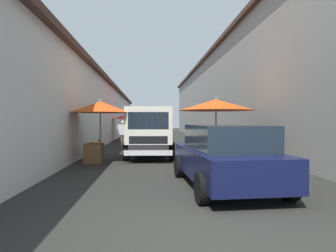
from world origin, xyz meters
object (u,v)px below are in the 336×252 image
(fruit_stall_far_left, at_px, (143,118))
(fruit_stall_near_right, at_px, (216,110))
(delivery_truck, at_px, (150,133))
(vendor_by_crates, at_px, (123,133))
(fruit_stall_far_right, at_px, (130,118))
(plastic_stool, at_px, (199,148))
(hatchback_car, at_px, (225,156))
(fruit_stall_near_left, at_px, (99,114))
(parked_scooter, at_px, (135,139))

(fruit_stall_far_left, relative_size, fruit_stall_near_right, 0.82)
(delivery_truck, relative_size, vendor_by_crates, 3.18)
(fruit_stall_far_right, relative_size, plastic_stool, 6.05)
(fruit_stall_near_right, relative_size, hatchback_car, 0.72)
(fruit_stall_near_left, xyz_separation_m, fruit_stall_near_right, (0.01, -4.42, 0.13))
(delivery_truck, bearing_deg, parked_scooter, 9.04)
(vendor_by_crates, height_order, plastic_stool, vendor_by_crates)
(hatchback_car, bearing_deg, plastic_stool, -4.72)
(fruit_stall_far_left, bearing_deg, parked_scooter, 164.51)
(fruit_stall_near_right, distance_m, parked_scooter, 7.57)
(parked_scooter, bearing_deg, fruit_stall_near_left, 171.44)
(fruit_stall_far_left, bearing_deg, fruit_stall_near_right, -160.30)
(fruit_stall_far_right, distance_m, fruit_stall_far_left, 3.76)
(hatchback_car, relative_size, delivery_truck, 0.80)
(fruit_stall_far_right, xyz_separation_m, parked_scooter, (-5.28, -0.65, -1.29))
(fruit_stall_near_right, height_order, parked_scooter, fruit_stall_near_right)
(vendor_by_crates, bearing_deg, fruit_stall_far_left, -17.50)
(fruit_stall_far_left, xyz_separation_m, vendor_by_crates, (-3.27, 1.03, -0.84))
(parked_scooter, bearing_deg, vendor_by_crates, 160.37)
(fruit_stall_far_left, bearing_deg, vendor_by_crates, 162.50)
(fruit_stall_near_right, xyz_separation_m, hatchback_car, (-4.34, 0.82, -1.22))
(fruit_stall_far_right, relative_size, delivery_truck, 0.53)
(fruit_stall_far_right, distance_m, plastic_stool, 10.65)
(fruit_stall_near_right, distance_m, vendor_by_crates, 6.49)
(delivery_truck, xyz_separation_m, vendor_by_crates, (4.05, 1.45, -0.14))
(fruit_stall_near_right, bearing_deg, parked_scooter, 27.56)
(fruit_stall_near_right, relative_size, parked_scooter, 1.76)
(hatchback_car, xyz_separation_m, vendor_by_crates, (9.35, 3.17, 0.16))
(fruit_stall_far_right, height_order, fruit_stall_far_left, fruit_stall_far_left)
(fruit_stall_far_right, bearing_deg, fruit_stall_far_left, -162.73)
(parked_scooter, distance_m, plastic_stool, 5.54)
(delivery_truck, bearing_deg, fruit_stall_far_right, 8.04)
(fruit_stall_near_right, relative_size, vendor_by_crates, 1.84)
(fruit_stall_near_left, relative_size, fruit_stall_near_right, 0.81)
(parked_scooter, bearing_deg, fruit_stall_far_right, 6.96)
(hatchback_car, bearing_deg, parked_scooter, 13.46)
(fruit_stall_far_left, distance_m, vendor_by_crates, 3.53)
(fruit_stall_near_left, relative_size, vendor_by_crates, 1.50)
(hatchback_car, xyz_separation_m, parked_scooter, (10.92, 2.61, -0.29))
(fruit_stall_near_right, bearing_deg, delivery_truck, 69.44)
(hatchback_car, relative_size, vendor_by_crates, 2.55)
(fruit_stall_near_right, bearing_deg, vendor_by_crates, 38.57)
(hatchback_car, height_order, vendor_by_crates, vendor_by_crates)
(vendor_by_crates, bearing_deg, delivery_truck, -160.26)
(fruit_stall_near_right, bearing_deg, fruit_stall_far_left, 19.70)
(fruit_stall_near_left, height_order, vendor_by_crates, fruit_stall_near_left)
(parked_scooter, bearing_deg, hatchback_car, -166.54)
(fruit_stall_near_left, xyz_separation_m, plastic_stool, (2.02, -4.13, -1.50))
(delivery_truck, bearing_deg, plastic_stool, -64.79)
(fruit_stall_far_left, relative_size, hatchback_car, 0.59)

